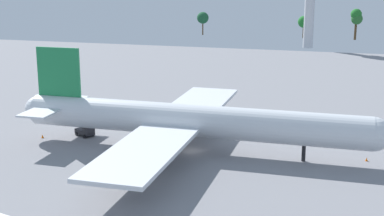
{
  "coord_description": "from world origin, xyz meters",
  "views": [
    {
      "loc": [
        27.38,
        -96.37,
        33.46
      ],
      "look_at": [
        0.0,
        0.0,
        8.45
      ],
      "focal_mm": 51.83,
      "sensor_mm": 36.0,
      "label": 1
    }
  ],
  "objects_px": {
    "safety_cone_tail": "(42,136)",
    "maintenance_van": "(86,131)",
    "cargo_airplane": "(189,121)",
    "safety_cone_nose": "(367,159)",
    "control_tower": "(310,1)"
  },
  "relations": [
    {
      "from": "cargo_airplane",
      "to": "control_tower",
      "type": "bearing_deg",
      "value": 86.12
    },
    {
      "from": "cargo_airplane",
      "to": "safety_cone_tail",
      "type": "xyz_separation_m",
      "value": [
        -31.34,
        -0.23,
        -5.56
      ]
    },
    {
      "from": "safety_cone_nose",
      "to": "control_tower",
      "type": "bearing_deg",
      "value": 98.33
    },
    {
      "from": "safety_cone_nose",
      "to": "safety_cone_tail",
      "type": "distance_m",
      "value": 63.77
    },
    {
      "from": "safety_cone_nose",
      "to": "control_tower",
      "type": "xyz_separation_m",
      "value": [
        -21.96,
        149.96,
        20.04
      ]
    },
    {
      "from": "cargo_airplane",
      "to": "safety_cone_nose",
      "type": "height_order",
      "value": "cargo_airplane"
    },
    {
      "from": "maintenance_van",
      "to": "safety_cone_tail",
      "type": "height_order",
      "value": "maintenance_van"
    },
    {
      "from": "safety_cone_tail",
      "to": "control_tower",
      "type": "bearing_deg",
      "value": 74.78
    },
    {
      "from": "cargo_airplane",
      "to": "control_tower",
      "type": "distance_m",
      "value": 154.14
    },
    {
      "from": "maintenance_van",
      "to": "control_tower",
      "type": "bearing_deg",
      "value": 77.28
    },
    {
      "from": "cargo_airplane",
      "to": "safety_cone_nose",
      "type": "relative_size",
      "value": 104.25
    },
    {
      "from": "safety_cone_tail",
      "to": "control_tower",
      "type": "distance_m",
      "value": 160.17
    },
    {
      "from": "safety_cone_tail",
      "to": "maintenance_van",
      "type": "bearing_deg",
      "value": 24.68
    },
    {
      "from": "cargo_airplane",
      "to": "safety_cone_nose",
      "type": "bearing_deg",
      "value": 5.55
    },
    {
      "from": "cargo_airplane",
      "to": "safety_cone_tail",
      "type": "height_order",
      "value": "cargo_airplane"
    }
  ]
}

